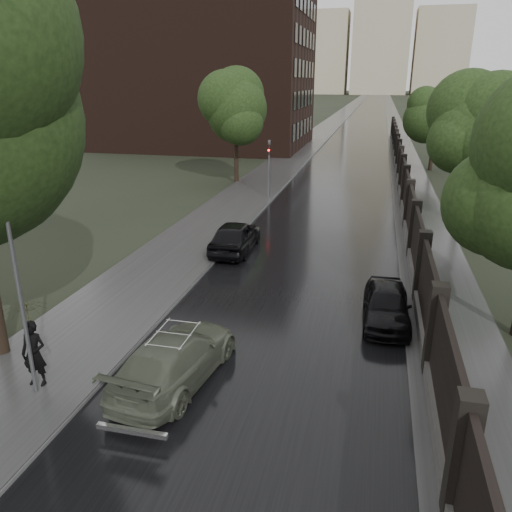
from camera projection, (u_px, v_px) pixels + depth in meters
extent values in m
plane|color=black|center=(218.00, 474.00, 10.38)|extent=(800.00, 800.00, 0.00)
cube|color=black|center=(374.00, 102.00, 184.53)|extent=(8.00, 420.00, 0.02)
cube|color=#2D2D2D|center=(357.00, 102.00, 185.83)|extent=(4.00, 420.00, 0.16)
cube|color=#2D2D2D|center=(389.00, 102.00, 183.31)|extent=(3.00, 420.00, 0.08)
cube|color=#383533|center=(400.00, 182.00, 38.61)|extent=(0.40, 75.00, 0.50)
cube|color=black|center=(402.00, 166.00, 38.20)|extent=(0.15, 75.00, 2.00)
cube|color=black|center=(393.00, 126.00, 73.08)|extent=(0.45, 0.45, 2.70)
cylinder|color=black|center=(236.00, 146.00, 38.66)|extent=(0.36, 0.36, 5.85)
sphere|color=black|center=(236.00, 115.00, 37.88)|extent=(4.25, 4.25, 4.25)
cylinder|color=black|center=(463.00, 174.00, 27.97)|extent=(0.36, 0.36, 5.53)
sphere|color=black|center=(469.00, 134.00, 27.23)|extent=(4.08, 4.08, 4.08)
cylinder|color=black|center=(434.00, 139.00, 44.47)|extent=(0.36, 0.36, 5.53)
sphere|color=black|center=(436.00, 113.00, 43.73)|extent=(4.08, 4.08, 4.08)
cylinder|color=#59595E|center=(22.00, 309.00, 12.11)|extent=(0.10, 0.10, 5.00)
cube|color=#59595E|center=(5.00, 206.00, 11.26)|extent=(0.25, 0.12, 0.12)
cylinder|color=#59595E|center=(269.00, 178.00, 33.74)|extent=(0.12, 0.12, 3.00)
imported|color=#59595E|center=(269.00, 148.00, 33.07)|extent=(0.16, 0.20, 1.00)
sphere|color=#FF0C0C|center=(269.00, 150.00, 32.99)|extent=(0.14, 0.14, 0.14)
cube|color=black|center=(204.00, 60.00, 58.68)|extent=(24.00, 18.00, 20.00)
cube|color=tan|center=(323.00, 54.00, 285.08)|extent=(28.00, 22.00, 44.00)
cube|color=tan|center=(441.00, 52.00, 270.98)|extent=(28.00, 22.00, 44.00)
cube|color=tan|center=(381.00, 37.00, 275.36)|extent=(30.00, 30.00, 60.00)
imported|color=#505645|center=(175.00, 358.00, 13.40)|extent=(2.50, 4.97, 1.39)
imported|color=black|center=(235.00, 236.00, 23.63)|extent=(1.84, 4.43, 1.50)
imported|color=black|center=(386.00, 304.00, 16.73)|extent=(1.62, 3.83, 1.29)
imported|color=black|center=(34.00, 354.00, 12.90)|extent=(0.70, 0.49, 1.80)
imported|color=black|center=(25.00, 303.00, 12.42)|extent=(1.15, 1.17, 0.96)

